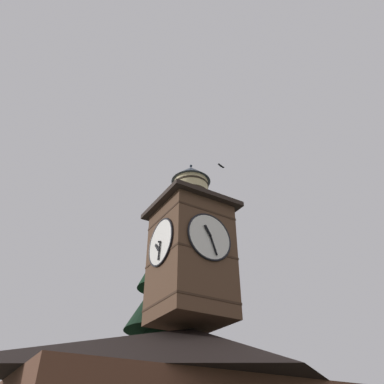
{
  "coord_description": "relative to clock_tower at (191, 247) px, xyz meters",
  "views": [
    {
      "loc": [
        9.54,
        13.97,
        1.64
      ],
      "look_at": [
        0.78,
        -0.46,
        13.0
      ],
      "focal_mm": 35.17,
      "sensor_mm": 36.0,
      "label": 1
    }
  ],
  "objects": [
    {
      "name": "clock_tower",
      "position": [
        0.0,
        0.0,
        0.0
      ],
      "size": [
        3.99,
        3.99,
        8.94
      ],
      "color": "brown",
      "rests_on": "building_main"
    },
    {
      "name": "moon",
      "position": [
        -17.76,
        -26.05,
        0.52
      ],
      "size": [
        2.03,
        2.03,
        2.03
      ],
      "color": "silver"
    },
    {
      "name": "pine_tree_behind",
      "position": [
        -1.54,
        -5.93,
        -3.16
      ],
      "size": [
        6.77,
        6.77,
        16.83
      ],
      "color": "#473323",
      "rests_on": "ground_plane"
    },
    {
      "name": "flying_bird_high",
      "position": [
        -4.93,
        -3.68,
        9.58
      ],
      "size": [
        0.69,
        0.31,
        0.11
      ],
      "color": "black"
    },
    {
      "name": "flying_bird_low",
      "position": [
        -3.55,
        -3.06,
        5.84
      ],
      "size": [
        0.42,
        0.7,
        0.17
      ],
      "color": "black"
    }
  ]
}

